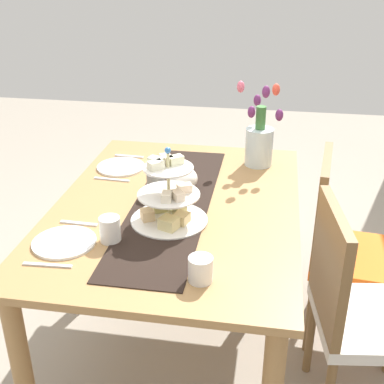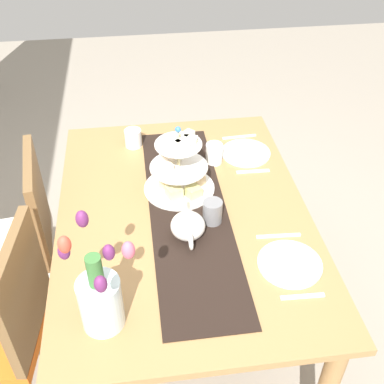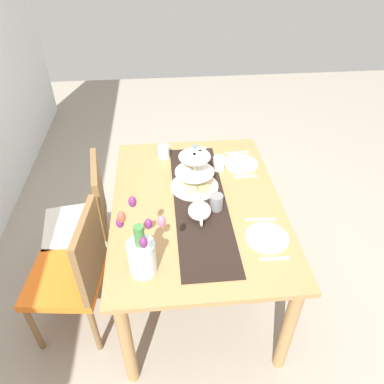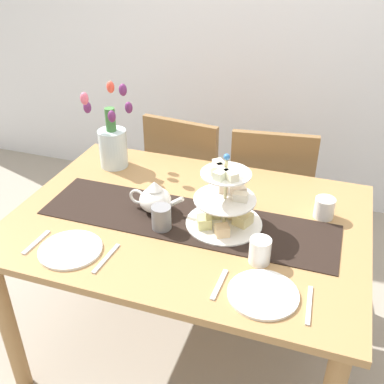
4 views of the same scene
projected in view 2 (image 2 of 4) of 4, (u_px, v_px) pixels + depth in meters
ground_plane at (185, 326)px, 2.39m from camera, size 8.00×8.00×0.00m
dining_table at (184, 232)px, 1.98m from camera, size 1.40×1.00×0.77m
chair_left at (2, 323)px, 1.81m from camera, size 0.46×0.46×0.91m
chair_right at (20, 238)px, 2.17m from camera, size 0.47×0.47×0.91m
table_runner at (188, 211)px, 1.91m from camera, size 1.19×0.31×0.00m
tiered_cake_stand at (179, 171)px, 1.96m from camera, size 0.30×0.30×0.30m
teapot at (188, 225)px, 1.76m from camera, size 0.24×0.13×0.14m
tulip_vase at (100, 296)px, 1.42m from camera, size 0.20×0.22×0.41m
cream_jug at (133, 138)px, 2.26m from camera, size 0.08×0.08×0.08m
dinner_plate_left at (290, 264)px, 1.68m from camera, size 0.23×0.23×0.01m
fork_left at (302, 296)px, 1.57m from camera, size 0.02×0.15×0.01m
knife_left at (278, 236)px, 1.80m from camera, size 0.02×0.17×0.01m
dinner_plate_right at (246, 153)px, 2.23m from camera, size 0.23×0.23×0.01m
fork_right at (253, 171)px, 2.12m from camera, size 0.02×0.15×0.01m
knife_right at (239, 137)px, 2.34m from camera, size 0.02×0.17×0.01m
mug_grey at (212, 212)px, 1.83m from camera, size 0.08×0.08×0.09m
mug_white_text at (214, 153)px, 2.15m from camera, size 0.08×0.08×0.09m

